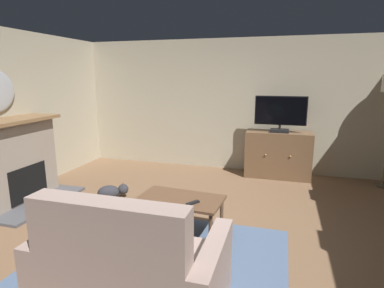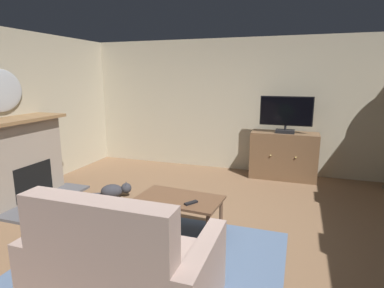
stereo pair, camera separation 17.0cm
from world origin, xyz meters
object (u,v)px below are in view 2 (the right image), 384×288
object	(u,v)px
wall_mirror_oval	(0,91)
tv_cabinet	(283,157)
television	(286,114)
cat	(115,190)
coffee_table	(179,202)
tv_remote	(191,203)
sofa_floral	(123,270)
fireplace	(21,161)

from	to	relation	value
wall_mirror_oval	tv_cabinet	size ratio (longest dim) A/B	0.66
television	cat	world-z (taller)	television
coffee_table	tv_remote	size ratio (longest dim) A/B	6.21
tv_remote	cat	distance (m)	1.83
television	sofa_floral	size ratio (longest dim) A/B	0.63
fireplace	wall_mirror_oval	world-z (taller)	wall_mirror_oval
wall_mirror_oval	coffee_table	bearing A→B (deg)	-4.55
wall_mirror_oval	fireplace	bearing A→B (deg)	-0.00
tv_cabinet	tv_remote	xyz separation A→B (m)	(-0.89, -2.74, 0.05)
wall_mirror_oval	coffee_table	world-z (taller)	wall_mirror_oval
fireplace	sofa_floral	distance (m)	3.18
fireplace	wall_mirror_oval	size ratio (longest dim) A/B	1.86
fireplace	tv_cabinet	world-z (taller)	fireplace
tv_remote	sofa_floral	size ratio (longest dim) A/B	0.12
sofa_floral	television	bearing A→B (deg)	75.01
tv_remote	wall_mirror_oval	bearing A→B (deg)	-62.71
wall_mirror_oval	cat	bearing A→B (deg)	17.69
sofa_floral	tv_cabinet	bearing A→B (deg)	75.20
tv_remote	sofa_floral	xyz separation A→B (m)	(-0.16, -1.24, -0.12)
television	tv_remote	world-z (taller)	television
wall_mirror_oval	coffee_table	distance (m)	3.22
coffee_table	tv_cabinet	bearing A→B (deg)	67.39
tv_cabinet	sofa_floral	world-z (taller)	sofa_floral
fireplace	sofa_floral	size ratio (longest dim) A/B	1.00
tv_cabinet	tv_remote	world-z (taller)	tv_cabinet
coffee_table	sofa_floral	size ratio (longest dim) A/B	0.72
tv_cabinet	television	world-z (taller)	television
television	tv_remote	size ratio (longest dim) A/B	5.43
wall_mirror_oval	tv_cabinet	world-z (taller)	wall_mirror_oval
fireplace	television	xyz separation A→B (m)	(3.79, 2.33, 0.61)
fireplace	television	bearing A→B (deg)	31.58
tv_cabinet	tv_remote	bearing A→B (deg)	-108.06
cat	tv_cabinet	bearing A→B (deg)	37.31
wall_mirror_oval	cat	xyz separation A→B (m)	(1.56, 0.50, -1.56)
cat	wall_mirror_oval	bearing A→B (deg)	-162.31
cat	sofa_floral	bearing A→B (deg)	-55.95
wall_mirror_oval	cat	world-z (taller)	wall_mirror_oval
wall_mirror_oval	sofa_floral	xyz separation A→B (m)	(2.98, -1.60, -1.33)
sofa_floral	cat	world-z (taller)	sofa_floral
television	cat	xyz separation A→B (m)	(-2.47, -1.83, -1.11)
fireplace	tv_remote	bearing A→B (deg)	-7.07
tv_remote	television	bearing A→B (deg)	-164.58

